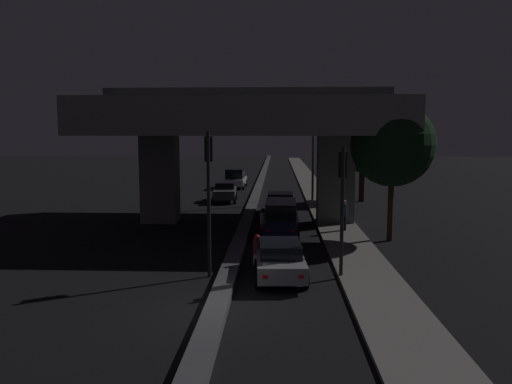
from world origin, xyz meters
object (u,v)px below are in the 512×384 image
Objects in this scene: car_grey_third at (280,203)px; motorcycle_red_filtering_mid at (263,224)px; car_white_second_oncoming at (236,178)px; car_silver_lead at (280,258)px; car_dark_blue_second at (281,217)px; motorcycle_white_filtering_near at (257,256)px; pedestrian_on_sidewalk at (344,215)px; traffic_light_left_of_median at (209,179)px; car_grey_lead_oncoming at (225,191)px; traffic_light_right_of_median at (342,189)px; street_lamp at (309,136)px.

car_grey_third is 7.02m from motorcycle_red_filtering_mid.
car_grey_third is 0.92× the size of car_white_second_oncoming.
motorcycle_red_filtering_mid is at bearing 172.80° from car_grey_third.
car_dark_blue_second is at bearing -3.64° from car_silver_lead.
motorcycle_white_filtering_near is 9.10m from pedestrian_on_sidewalk.
motorcycle_red_filtering_mid is (0.04, 6.79, 0.01)m from motorcycle_white_filtering_near.
traffic_light_left_of_median is 3.71m from motorcycle_white_filtering_near.
car_grey_third is at bearing 31.58° from car_grey_lead_oncoming.
street_lamp reaches higher than traffic_light_right_of_median.
motorcycle_white_filtering_near is at bearing 7.57° from car_white_second_oncoming.
motorcycle_white_filtering_near is (-1.02, -13.74, -0.15)m from car_grey_third.
motorcycle_red_filtering_mid is at bearing 3.83° from car_silver_lead.
car_grey_third is at bearing 16.23° from car_white_second_oncoming.
car_dark_blue_second reaches higher than pedestrian_on_sidewalk.
pedestrian_on_sidewalk is at bearing 29.97° from car_grey_lead_oncoming.
car_silver_lead is at bearing 8.86° from car_grey_lead_oncoming.
street_lamp is 5.00× the size of motorcycle_white_filtering_near.
car_white_second_oncoming reaches higher than motorcycle_white_filtering_near.
pedestrian_on_sidewalk is (1.26, 8.66, -2.42)m from traffic_light_right_of_median.
motorcycle_red_filtering_mid is (-3.30, -13.56, -4.61)m from street_lamp.
car_grey_third is at bearing 120.82° from pedestrian_on_sidewalk.
traffic_light_right_of_median is 9.08m from pedestrian_on_sidewalk.
street_lamp is at bearing 95.32° from pedestrian_on_sidewalk.
car_white_second_oncoming is 2.66× the size of motorcycle_red_filtering_mid.
pedestrian_on_sidewalk is (6.30, 8.66, -2.80)m from traffic_light_left_of_median.
car_white_second_oncoming is at bearing 124.70° from street_lamp.
traffic_light_right_of_median reaches higher than car_grey_lead_oncoming.
car_silver_lead is (2.71, -0.02, -3.05)m from traffic_light_left_of_median.
traffic_light_right_of_median is at bearing 14.85° from car_grey_lead_oncoming.
car_grey_third is 7.82m from car_grey_lead_oncoming.
street_lamp reaches higher than car_white_second_oncoming.
car_white_second_oncoming is (0.03, 9.82, 0.23)m from car_grey_lead_oncoming.
traffic_light_right_of_median is at bearing 0.06° from traffic_light_left_of_median.
car_white_second_oncoming is (-6.70, 9.67, -4.22)m from street_lamp.
car_silver_lead is 0.97× the size of car_dark_blue_second.
car_dark_blue_second is 7.00m from motorcycle_white_filtering_near.
traffic_light_left_of_median is 1.12× the size of traffic_light_right_of_median.
car_grey_third is 2.46× the size of motorcycle_white_filtering_near.
traffic_light_right_of_median is 4.34m from motorcycle_white_filtering_near.
car_grey_third reaches higher than car_silver_lead.
car_grey_third is at bearing -109.34° from street_lamp.
traffic_light_left_of_median reaches higher than car_silver_lead.
street_lamp is 2.03× the size of car_grey_third.
traffic_light_right_of_median reaches higher than car_silver_lead.
car_white_second_oncoming is at bearing 12.23° from car_dark_blue_second.
pedestrian_on_sidewalk is at bearing -27.69° from motorcycle_white_filtering_near.
pedestrian_on_sidewalk is at bearing 20.74° from car_white_second_oncoming.
traffic_light_right_of_median is at bearing -170.49° from car_grey_third.
car_white_second_oncoming is 2.68× the size of motorcycle_white_filtering_near.
street_lamp is 5.26× the size of pedestrian_on_sidewalk.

